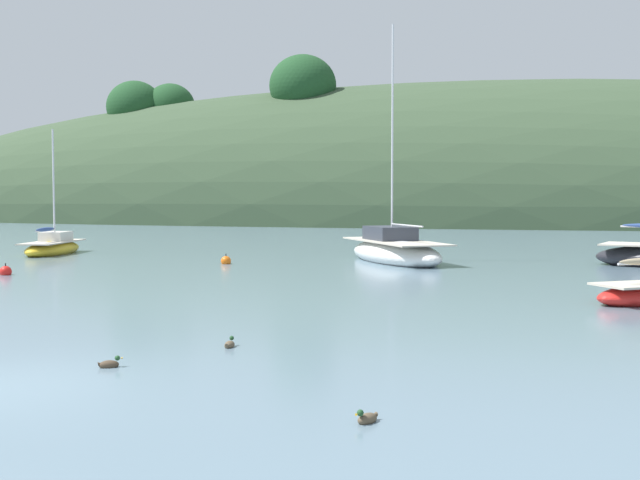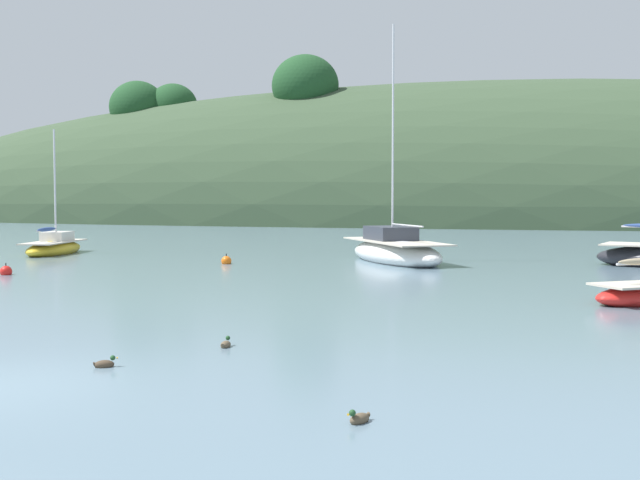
{
  "view_description": "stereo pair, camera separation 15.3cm",
  "coord_description": "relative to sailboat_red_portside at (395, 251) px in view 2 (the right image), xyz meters",
  "views": [
    {
      "loc": [
        8.0,
        -10.67,
        2.99
      ],
      "look_at": [
        0.0,
        20.0,
        1.2
      ],
      "focal_mm": 45.58,
      "sensor_mm": 36.0,
      "label": 1
    },
    {
      "loc": [
        8.15,
        -10.63,
        2.99
      ],
      "look_at": [
        0.0,
        20.0,
        1.2
      ],
      "focal_mm": 45.58,
      "sensor_mm": 36.0,
      "label": 2
    }
  ],
  "objects": [
    {
      "name": "far_shoreline_hill",
      "position": [
        -2.09,
        52.04,
        -0.36
      ],
      "size": [
        150.0,
        36.0,
        32.25
      ],
      "color": "#384C33",
      "rests_on": "ground"
    },
    {
      "name": "sailboat_red_portside",
      "position": [
        0.0,
        0.0,
        0.0
      ],
      "size": [
        6.39,
        7.99,
        10.78
      ],
      "color": "white",
      "rests_on": "ground"
    },
    {
      "name": "sailboat_blue_center",
      "position": [
        -17.31,
        0.17,
        -0.12
      ],
      "size": [
        2.66,
        5.46,
        6.42
      ],
      "color": "gold",
      "rests_on": "ground"
    },
    {
      "name": "mooring_buoy_inner",
      "position": [
        -12.97,
        -9.64,
        -0.34
      ],
      "size": [
        0.44,
        0.44,
        0.54
      ],
      "color": "red",
      "rests_on": "ground"
    },
    {
      "name": "mooring_buoy_outer",
      "position": [
        -6.81,
        -3.09,
        -0.34
      ],
      "size": [
        0.44,
        0.44,
        0.54
      ],
      "color": "orange",
      "rests_on": "ground"
    },
    {
      "name": "duck_lead",
      "position": [
        3.82,
        -25.37,
        -0.41
      ],
      "size": [
        0.32,
        0.41,
        0.24
      ],
      "color": "brown",
      "rests_on": "ground"
    },
    {
      "name": "duck_trailing",
      "position": [
        0.18,
        -20.89,
        -0.41
      ],
      "size": [
        0.2,
        0.43,
        0.24
      ],
      "color": "brown",
      "rests_on": "ground"
    },
    {
      "name": "duck_lone_left",
      "position": [
        -1.16,
        -23.16,
        -0.41
      ],
      "size": [
        0.4,
        0.33,
        0.24
      ],
      "color": "#473828",
      "rests_on": "ground"
    }
  ]
}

